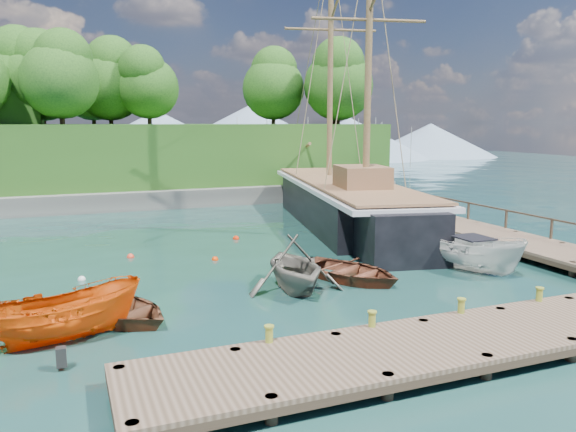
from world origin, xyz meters
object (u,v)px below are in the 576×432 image
Objects in this scene: rowboat_0 at (116,319)px; rowboat_2 at (349,280)px; rowboat_1 at (294,290)px; motorboat_orange at (66,341)px; cabin_boat_white at (471,271)px; schooner at (345,206)px.

rowboat_2 is at bearing -24.83° from rowboat_0.
rowboat_1 is 8.20m from motorboat_orange.
schooner is (0.02, 11.49, 1.14)m from cabin_boat_white.
rowboat_1 reaches higher than rowboat_2.
schooner reaches higher than rowboat_1.
cabin_boat_white reaches higher than motorboat_orange.
rowboat_2 is (8.96, 1.28, 0.00)m from rowboat_0.
motorboat_orange is (-1.48, -1.34, 0.00)m from rowboat_0.
cabin_boat_white is (15.84, 1.93, 0.00)m from motorboat_orange.
schooner is (15.86, 13.42, 1.14)m from motorboat_orange.
schooner reaches higher than motorboat_orange.
rowboat_0 is 9.05m from rowboat_2.
motorboat_orange is at bearing -127.94° from schooner.
schooner reaches higher than cabin_boat_white.
cabin_boat_white is (14.37, 0.59, 0.00)m from rowboat_0.
rowboat_0 is 0.16× the size of schooner.
motorboat_orange is (-10.44, -2.62, 0.00)m from rowboat_2.
rowboat_2 is 0.16× the size of schooner.
motorboat_orange is at bearing 167.66° from cabin_boat_white.
rowboat_1 is 2.56m from rowboat_2.
cabin_boat_white is (7.93, -0.22, 0.00)m from rowboat_1.
rowboat_1 is 0.92× the size of rowboat_2.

